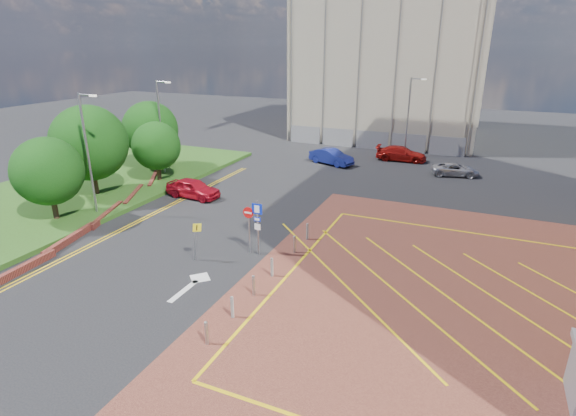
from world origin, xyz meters
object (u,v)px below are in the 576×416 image
Objects in this scene: lamp_left_near at (88,149)px; car_blue_back at (331,157)px; tree_b at (89,143)px; lamp_left_far at (161,124)px; tree_a at (48,171)px; tree_c at (156,146)px; warning_sign at (196,237)px; car_silver_back at (455,170)px; car_red_back at (401,154)px; lamp_back at (409,114)px; tree_d at (150,129)px; sign_cluster at (254,222)px; car_red_left at (193,188)px.

lamp_left_near reaches higher than car_blue_back.
tree_b is 7.10m from lamp_left_far.
tree_a is at bearing -73.30° from tree_b.
tree_c is 15.89m from warning_sign.
tree_a reaches higher than car_blue_back.
warning_sign is 26.08m from car_silver_back.
tree_c reaches higher than car_red_back.
lamp_back is at bearing 40.86° from lamp_left_far.
tree_d is at bearing 135.53° from warning_sign.
tree_b is (-1.50, 5.00, 0.73)m from tree_a.
lamp_left_far is at bearing 124.15° from car_red_back.
lamp_left_near is at bearing 51.70° from tree_a.
tree_d is (-3.00, 3.00, 0.68)m from tree_c.
lamp_back is 3.56× the size of warning_sign.
lamp_back reaches higher than tree_b.
sign_cluster is 0.74× the size of car_red_left.
tree_d is at bearing 119.29° from car_red_back.
car_red_left is 15.36m from car_blue_back.
lamp_back reaches higher than sign_cluster.
lamp_left_far reaches higher than car_red_back.
lamp_left_far reaches higher than sign_cluster.
tree_b is 5.49m from tree_c.
warning_sign is 22.84m from car_blue_back.
lamp_left_near is 8.04m from car_red_left.
tree_b is 1.65× the size of car_silver_back.
tree_a is 0.80× the size of tree_b.
sign_cluster is at bearing -153.61° from car_blue_back.
tree_a is 0.68× the size of lamp_left_near.
car_silver_back is at bearing 23.39° from lamp_left_far.
car_red_left is (5.80, -4.09, -3.92)m from lamp_left_far.
car_red_back is at bearing 55.24° from tree_a.
tree_c is at bearing -134.32° from lamp_back.
tree_c reaches higher than car_red_left.
tree_d is 1.34× the size of car_blue_back.
car_red_left is at bearing 57.22° from lamp_left_near.
tree_c is (2.00, 5.00, -1.04)m from tree_b.
warning_sign reaches higher than car_red_back.
lamp_back is at bearing -24.71° from car_blue_back.
car_silver_back is at bearing 34.79° from tree_b.
tree_d is 1.22× the size of car_red_back.
warning_sign reaches higher than car_silver_back.
car_blue_back is at bearing 38.37° from lamp_left_far.
car_red_back is (-0.09, -2.08, -3.64)m from lamp_back.
car_red_back is at bearing 47.03° from tree_b.
car_red_left is (6.88, 2.91, -3.50)m from tree_b.
sign_cluster reaches higher than car_blue_back.
lamp_left_far reaches higher than warning_sign.
lamp_left_near is at bearing -82.31° from tree_c.
car_red_left reaches higher than car_red_back.
sign_cluster reaches higher than warning_sign.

